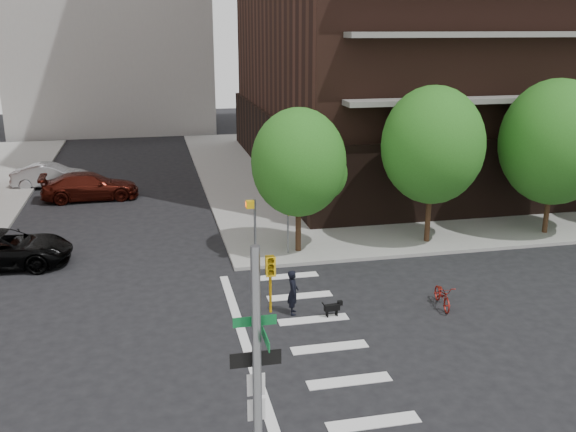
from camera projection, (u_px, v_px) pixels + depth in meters
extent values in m
plane|color=black|center=(233.00, 358.00, 19.18)|extent=(120.00, 120.00, 0.00)
cube|color=gray|center=(476.00, 165.00, 45.36)|extent=(39.00, 33.00, 0.15)
cube|color=silver|center=(373.00, 423.00, 16.05)|extent=(2.40, 0.50, 0.01)
cube|color=silver|center=(349.00, 381.00, 17.92)|extent=(2.40, 0.50, 0.01)
cube|color=silver|center=(330.00, 347.00, 19.79)|extent=(2.40, 0.50, 0.01)
cube|color=silver|center=(313.00, 320.00, 21.66)|extent=(2.40, 0.50, 0.01)
cube|color=silver|center=(300.00, 296.00, 23.54)|extent=(2.40, 0.50, 0.01)
cube|color=silver|center=(288.00, 276.00, 25.41)|extent=(2.40, 0.50, 0.01)
cube|color=silver|center=(250.00, 356.00, 19.28)|extent=(0.30, 13.00, 0.01)
cube|color=black|center=(443.00, 136.00, 44.72)|extent=(25.50, 25.50, 4.00)
cylinder|color=#301E11|center=(298.00, 225.00, 27.58)|extent=(0.24, 0.24, 2.30)
sphere|color=#235B19|center=(299.00, 162.00, 26.80)|extent=(4.00, 4.00, 4.00)
cylinder|color=#301E11|center=(428.00, 213.00, 28.77)|extent=(0.24, 0.24, 2.60)
sphere|color=#235B19|center=(433.00, 145.00, 27.89)|extent=(4.50, 4.50, 4.50)
cylinder|color=#301E11|center=(547.00, 209.00, 30.05)|extent=(0.24, 0.24, 2.30)
sphere|color=#235B19|center=(555.00, 142.00, 29.15)|extent=(5.00, 5.00, 5.00)
cylinder|color=slate|center=(258.00, 408.00, 11.15)|extent=(0.16, 0.16, 6.00)
imported|color=gold|center=(271.00, 285.00, 10.55)|extent=(0.16, 0.20, 1.00)
cube|color=#0A5926|center=(255.00, 321.00, 10.84)|extent=(0.75, 0.02, 0.18)
cube|color=#0A5926|center=(265.00, 338.00, 10.80)|extent=(0.02, 0.75, 0.18)
cube|color=black|center=(256.00, 359.00, 11.01)|extent=(0.90, 0.02, 0.28)
cube|color=silver|center=(256.00, 385.00, 11.15)|extent=(0.32, 0.02, 0.42)
cube|color=silver|center=(256.00, 410.00, 11.30)|extent=(0.32, 0.02, 0.42)
cylinder|color=slate|center=(255.00, 230.00, 26.48)|extent=(0.10, 0.10, 2.60)
cube|color=gold|center=(250.00, 204.00, 26.12)|extent=(0.32, 0.25, 0.32)
cylinder|color=slate|center=(288.00, 228.00, 27.31)|extent=(0.08, 0.08, 2.20)
cube|color=gold|center=(289.00, 209.00, 26.91)|extent=(0.64, 0.02, 0.64)
imported|color=black|center=(3.00, 249.00, 26.25)|extent=(2.92, 5.64, 1.52)
imported|color=#41110A|center=(90.00, 186.00, 36.41)|extent=(2.40, 5.45, 1.56)
imported|color=#9DA0A3|center=(51.00, 176.00, 39.16)|extent=(2.01, 4.64, 1.48)
imported|color=maroon|center=(443.00, 295.00, 22.56)|extent=(0.81, 1.72, 0.87)
imported|color=black|center=(293.00, 292.00, 21.91)|extent=(0.64, 0.49, 1.59)
cube|color=black|center=(332.00, 308.00, 21.80)|extent=(0.55, 0.23, 0.21)
cube|color=black|center=(340.00, 303.00, 21.85)|extent=(0.17, 0.14, 0.16)
cylinder|color=black|center=(336.00, 312.00, 21.94)|extent=(0.05, 0.05, 0.23)
cylinder|color=black|center=(328.00, 315.00, 21.78)|extent=(0.05, 0.05, 0.23)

